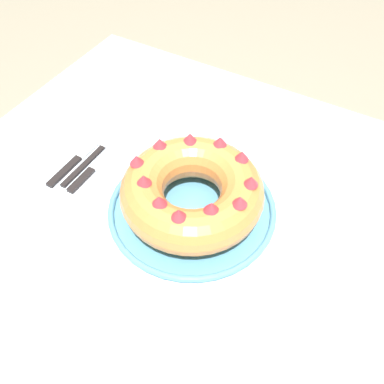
% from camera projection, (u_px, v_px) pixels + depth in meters
% --- Properties ---
extents(ground_plane, '(8.00, 8.00, 0.00)m').
position_uv_depth(ground_plane, '(196.00, 358.00, 1.43)').
color(ground_plane, gray).
extents(dining_table, '(1.10, 0.93, 0.74)m').
position_uv_depth(dining_table, '(198.00, 246.00, 0.95)').
color(dining_table, silver).
rests_on(dining_table, ground_plane).
extents(serving_dish, '(0.33, 0.33, 0.02)m').
position_uv_depth(serving_dish, '(192.00, 209.00, 0.87)').
color(serving_dish, '#518EB2').
rests_on(serving_dish, dining_table).
extents(bundt_cake, '(0.27, 0.27, 0.10)m').
position_uv_depth(bundt_cake, '(192.00, 192.00, 0.83)').
color(bundt_cake, '#C67538').
rests_on(bundt_cake, serving_dish).
extents(fork, '(0.02, 0.19, 0.01)m').
position_uv_depth(fork, '(95.00, 154.00, 0.98)').
color(fork, black).
rests_on(fork, dining_table).
extents(serving_knife, '(0.02, 0.21, 0.01)m').
position_uv_depth(serving_knife, '(78.00, 159.00, 0.97)').
color(serving_knife, black).
rests_on(serving_knife, dining_table).
extents(cake_knife, '(0.02, 0.16, 0.01)m').
position_uv_depth(cake_knife, '(91.00, 170.00, 0.95)').
color(cake_knife, black).
rests_on(cake_knife, dining_table).
extents(napkin, '(0.21, 0.17, 0.00)m').
position_uv_depth(napkin, '(334.00, 303.00, 0.75)').
color(napkin, white).
rests_on(napkin, dining_table).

